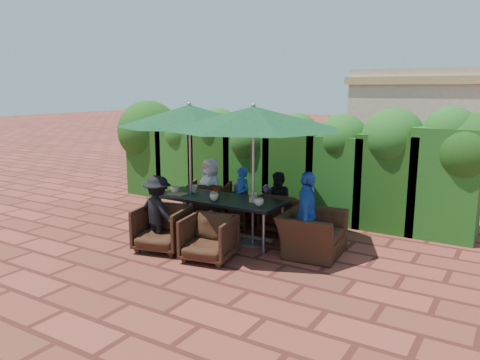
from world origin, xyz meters
The scene contains 32 objects.
ground centered at (0.00, 0.00, 0.00)m, with size 80.00×80.00×0.00m, color maroon.
dining_table centered at (0.02, 0.06, 0.68)m, with size 2.42×0.90×0.75m.
umbrella_left centered at (-0.64, 0.08, 2.21)m, with size 2.65×2.65×2.46m.
umbrella_right centered at (0.73, 0.05, 2.21)m, with size 3.02×3.02×2.46m.
chair_far_left centered at (-0.89, 1.04, 0.43)m, with size 0.84×0.78×0.86m, color black.
chair_far_mid centered at (0.00, 1.04, 0.36)m, with size 0.70×0.66×0.72m, color black.
chair_far_right centered at (0.91, 1.00, 0.43)m, with size 0.83×0.78×0.85m, color black.
chair_near_left centered at (-0.43, -1.01, 0.42)m, with size 0.81×0.76×0.83m, color black.
chair_near_right centered at (0.52, -0.98, 0.39)m, with size 0.76×0.71×0.78m, color black.
chair_end_right centered at (1.81, 0.13, 0.47)m, with size 1.08×0.70×0.94m, color black.
adult_far_left centered at (-0.80, 0.94, 0.65)m, with size 0.64×0.38×1.30m, color white.
adult_far_mid centered at (-0.06, 0.97, 0.59)m, with size 0.42×0.34×1.17m, color #2153B4.
adult_far_right centered at (0.81, 0.91, 0.58)m, with size 0.56×0.34×1.16m, color black.
adult_near_left centered at (-0.54, -0.98, 0.63)m, with size 0.81×0.37×1.27m, color black.
adult_end_right centered at (1.77, -0.02, 0.70)m, with size 0.82×0.41×1.41m, color #2153B4.
child_left centered at (-0.35, 1.20, 0.39)m, with size 0.28×0.23×0.78m, color #CC4891.
child_right centered at (0.44, 1.06, 0.43)m, with size 0.31×0.25×0.86m, color #944AA1.
pedestrian_a centered at (1.71, 4.22, 0.91)m, with size 1.69×0.60×1.81m, color green.
pedestrian_b centered at (2.31, 4.50, 0.80)m, with size 0.77×0.47×1.60m, color #CC4891.
pedestrian_c centered at (3.54, 4.32, 0.95)m, with size 1.22×0.56×1.90m, color gray.
cup_a centered at (-0.93, -0.05, 0.81)m, with size 0.16×0.16×0.13m, color beige.
cup_b centered at (-0.64, 0.17, 0.82)m, with size 0.15×0.15×0.14m, color beige.
cup_c centered at (0.05, -0.16, 0.81)m, with size 0.16×0.16×0.13m, color beige.
cup_d centered at (0.64, 0.25, 0.81)m, with size 0.13×0.13×0.12m, color beige.
cup_e centered at (0.92, -0.08, 0.81)m, with size 0.16×0.16×0.13m, color beige.
ketchup_bottle centered at (-0.10, 0.09, 0.83)m, with size 0.04×0.04×0.17m, color #B20C0A.
sauce_bottle centered at (-0.06, 0.14, 0.83)m, with size 0.04×0.04×0.17m, color #4C230C.
serving_tray centered at (-0.79, -0.13, 0.76)m, with size 0.35×0.25×0.02m, color #956B48.
number_block_left centered at (-0.11, 0.07, 0.80)m, with size 0.12×0.06×0.10m, color tan.
number_block_right centered at (0.72, 0.07, 0.80)m, with size 0.12×0.06×0.10m, color tan.
hedge_wall centered at (-0.09, 2.32, 1.29)m, with size 9.10×1.60×2.40m.
building centered at (3.50, 6.99, 1.61)m, with size 6.20×3.08×3.20m.
Camera 1 is at (4.67, -6.79, 2.70)m, focal length 35.00 mm.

